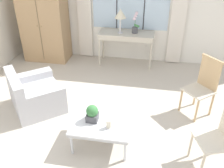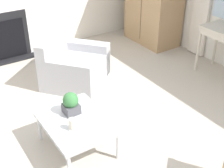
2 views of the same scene
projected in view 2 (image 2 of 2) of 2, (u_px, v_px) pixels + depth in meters
The scene contains 6 objects.
ground_plane at pixel (91, 144), 3.77m from camera, with size 14.00×14.00×0.00m, color #BCB2A3.
fireplace at pixel (4, 19), 5.45m from camera, with size 0.34×1.30×2.21m.
armchair_upholstered at pixel (74, 67), 4.94m from camera, with size 1.26×1.28×0.75m.
coffee_table at pixel (76, 123), 3.52m from camera, with size 0.90×0.70×0.42m.
potted_plant_small at pixel (71, 103), 3.55m from camera, with size 0.18×0.18×0.27m.
pillar_candle at pixel (72, 124), 3.33m from camera, with size 0.11×0.11×0.15m.
Camera 2 is at (2.54, -1.36, 2.55)m, focal length 50.00 mm.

